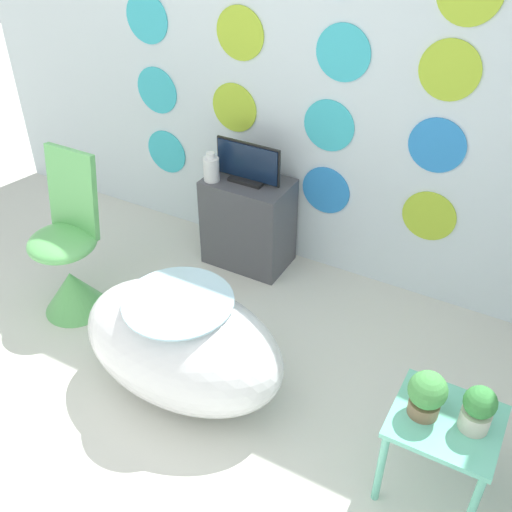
# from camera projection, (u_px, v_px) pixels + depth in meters

# --- Properties ---
(wall_back_dotted) EXTENTS (4.41, 0.05, 2.60)m
(wall_back_dotted) POSITION_uv_depth(u_px,v_px,m) (289.00, 50.00, 3.19)
(wall_back_dotted) COLOR white
(wall_back_dotted) RESTS_ON ground_plane
(bathtub) EXTENTS (1.03, 0.61, 0.57)m
(bathtub) POSITION_uv_depth(u_px,v_px,m) (182.00, 344.00, 2.81)
(bathtub) COLOR white
(bathtub) RESTS_ON ground_plane
(chair) EXTENTS (0.37, 0.38, 0.94)m
(chair) POSITION_uv_depth(u_px,v_px,m) (70.00, 266.00, 3.31)
(chair) COLOR #66C166
(chair) RESTS_ON ground_plane
(tv_cabinet) EXTENTS (0.51, 0.33, 0.57)m
(tv_cabinet) POSITION_uv_depth(u_px,v_px,m) (248.00, 222.00, 3.68)
(tv_cabinet) COLOR #4C4C51
(tv_cabinet) RESTS_ON ground_plane
(tv) EXTENTS (0.41, 0.12, 0.24)m
(tv) POSITION_uv_depth(u_px,v_px,m) (248.00, 165.00, 3.45)
(tv) COLOR black
(tv) RESTS_ON tv_cabinet
(vase) EXTENTS (0.09, 0.09, 0.18)m
(vase) POSITION_uv_depth(u_px,v_px,m) (211.00, 168.00, 3.48)
(vase) COLOR white
(vase) RESTS_ON tv_cabinet
(side_table) EXTENTS (0.41, 0.38, 0.43)m
(side_table) POSITION_uv_depth(u_px,v_px,m) (443.00, 433.00, 2.33)
(side_table) COLOR #72D8B7
(side_table) RESTS_ON ground_plane
(potted_plant_left) EXTENTS (0.15, 0.15, 0.20)m
(potted_plant_left) POSITION_uv_depth(u_px,v_px,m) (427.00, 394.00, 2.25)
(potted_plant_left) COLOR #8C6B4C
(potted_plant_left) RESTS_ON side_table
(potted_plant_right) EXTENTS (0.12, 0.12, 0.20)m
(potted_plant_right) POSITION_uv_depth(u_px,v_px,m) (478.00, 409.00, 2.20)
(potted_plant_right) COLOR beige
(potted_plant_right) RESTS_ON side_table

